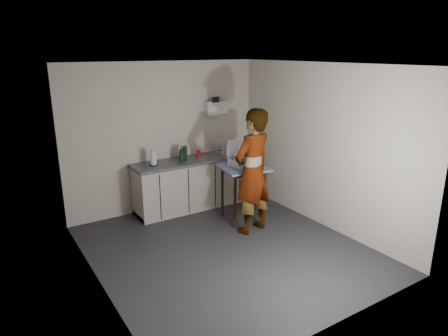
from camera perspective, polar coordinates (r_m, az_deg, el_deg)
ground at (r=5.91m, az=0.38°, el=-11.48°), size 4.00×4.00×0.00m
wall_back at (r=7.13m, az=-8.35°, el=4.41°), size 3.60×0.02×2.60m
wall_right at (r=6.54m, az=13.71°, el=3.01°), size 0.02×4.00×2.60m
wall_left at (r=4.74m, az=-18.09°, el=-2.51°), size 0.02×4.00×2.60m
ceiling at (r=5.22m, az=0.44°, el=14.52°), size 3.60×4.00×0.01m
kitchen_counter at (r=7.28m, az=-4.24°, el=-2.34°), size 2.24×0.62×0.91m
wall_shelf at (r=7.45m, az=-1.18°, el=8.59°), size 0.42×0.18×0.37m
side_table at (r=6.59m, az=2.79°, el=-0.79°), size 0.84×0.84×0.94m
standing_man at (r=6.14m, az=4.09°, el=-0.54°), size 0.80×0.62×1.96m
soap_bottle at (r=6.94m, az=-6.06°, el=2.04°), size 0.12×0.12×0.28m
soda_can at (r=7.19m, az=-3.73°, el=2.03°), size 0.07×0.07×0.14m
dark_bottle at (r=7.00m, az=-5.59°, el=2.11°), size 0.08×0.08×0.26m
paper_towel at (r=6.77m, az=-10.05°, el=1.36°), size 0.15×0.15×0.26m
dish_rack at (r=7.49m, az=0.59°, el=2.56°), size 0.36×0.27×0.25m
bakery_box at (r=6.60m, az=2.17°, el=1.17°), size 0.33×0.34×0.41m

